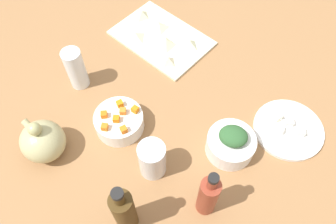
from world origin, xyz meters
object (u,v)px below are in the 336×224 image
Objects in this scene: bottle_2 at (208,196)px; drinking_glass_0 at (76,69)px; bowl_greens at (230,145)px; cutting_board at (161,38)px; bottle_0 at (124,211)px; bowl_carrots at (119,122)px; plate_tofu at (288,129)px; drinking_glass_1 at (152,159)px; teapot at (43,141)px.

drinking_glass_0 is (57.11, -3.98, -1.13)cm from bottle_2.
bowl_greens is 0.67× the size of bottle_2.
cutting_board is 67.24cm from bottle_0.
bowl_carrots is (29.52, 16.32, -0.40)cm from bowl_greens.
cutting_board is at bearing -65.62° from bowl_carrots.
bottle_2 reaches higher than plate_tofu.
bottle_0 is at bearing 78.79° from bowl_greens.
bottle_2 reaches higher than bowl_greens.
bottle_0 reaches higher than drinking_glass_1.
drinking_glass_0 reaches higher than bowl_greens.
plate_tofu is 1.02× the size of bottle_2.
bottle_0 is (6.85, 34.60, 6.31)cm from bowl_greens.
bottle_0 reaches higher than bowl_carrots.
drinking_glass_0 reaches higher than teapot.
cutting_board is 1.61× the size of plate_tofu.
bottle_2 reaches higher than bowl_carrots.
drinking_glass_1 is (21.81, 37.06, 5.52)cm from plate_tofu.
bowl_greens is at bearing 61.88° from plate_tofu.
bottle_0 reaches higher than plate_tofu.
bottle_2 reaches higher than drinking_glass_0.
bowl_greens is at bearing -73.10° from bottle_2.
cutting_board is 2.80× the size of drinking_glass_1.
cutting_board is at bearing -100.14° from drinking_glass_0.
plate_tofu is 1.44× the size of bowl_carrots.
bowl_greens is 0.62× the size of bottle_0.
bowl_greens is 0.95× the size of drinking_glass_0.
bowl_carrots is 1.00× the size of drinking_glass_0.
bottle_0 is 16.47cm from drinking_glass_1.
cutting_board is 2.32× the size of bowl_carrots.
bottle_0 is at bearing 53.92° from bottle_2.
plate_tofu is 51.68cm from bowl_carrots.
teapot is (39.30, 36.19, 2.49)cm from bowl_greens.
plate_tofu is at bearing 178.03° from cutting_board.
bowl_greens is at bearing -165.05° from drinking_glass_0.
bottle_0 is (-38.90, 54.10, 9.02)cm from cutting_board.
bottle_2 is 1.70× the size of drinking_glass_1.
plate_tofu is 55.40cm from bottle_0.
drinking_glass_0 is (5.96, 33.31, 6.88)cm from cutting_board.
bowl_carrots is 17.72cm from drinking_glass_1.
bowl_greens is 23.26cm from drinking_glass_1.
bowl_carrots is at bearing -116.19° from teapot.
bottle_0 is at bearing 141.11° from bowl_carrots.
bowl_greens is 35.83cm from bottle_0.
drinking_glass_1 is (5.54, -15.14, -3.40)cm from bottle_0.
plate_tofu is at bearing -96.46° from bottle_2.
drinking_glass_1 is at bearing -148.11° from teapot.
plate_tofu is at bearing -138.93° from bowl_carrots.
drinking_glass_0 is (12.41, -22.39, 1.68)cm from teapot.
teapot is 0.65× the size of bottle_0.
bottle_2 reaches higher than drinking_glass_1.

